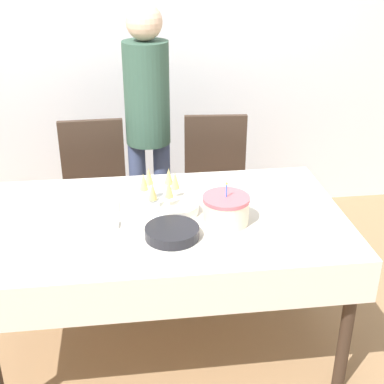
% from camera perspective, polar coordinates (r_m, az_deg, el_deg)
% --- Properties ---
extents(ground_plane, '(12.00, 12.00, 0.00)m').
position_cam_1_polar(ground_plane, '(3.02, -2.51, -15.43)').
color(ground_plane, '#93704C').
extents(wall_back, '(8.00, 0.05, 2.70)m').
position_cam_1_polar(wall_back, '(3.91, -5.01, 16.31)').
color(wall_back, silver).
rests_on(wall_back, ground_plane).
extents(dining_table, '(1.73, 1.01, 0.76)m').
position_cam_1_polar(dining_table, '(2.63, -2.78, -4.59)').
color(dining_table, silver).
rests_on(dining_table, ground_plane).
extents(dining_chair_far_left, '(0.43, 0.43, 0.96)m').
position_cam_1_polar(dining_chair_far_left, '(3.43, -10.31, 0.09)').
color(dining_chair_far_left, '#38281E').
rests_on(dining_chair_far_left, ground_plane).
extents(dining_chair_far_right, '(0.45, 0.45, 0.96)m').
position_cam_1_polar(dining_chair_far_right, '(3.46, 2.58, 0.80)').
color(dining_chair_far_right, '#38281E').
rests_on(dining_chair_far_right, ground_plane).
extents(birthday_cake, '(0.22, 0.22, 0.21)m').
position_cam_1_polar(birthday_cake, '(2.50, 3.63, -1.87)').
color(birthday_cake, beige).
rests_on(birthday_cake, dining_table).
extents(champagne_tray, '(0.29, 0.29, 0.18)m').
position_cam_1_polar(champagne_tray, '(2.63, -3.45, 0.08)').
color(champagne_tray, silver).
rests_on(champagne_tray, dining_table).
extents(plate_stack_main, '(0.25, 0.25, 0.05)m').
position_cam_1_polar(plate_stack_main, '(2.40, -2.14, -4.33)').
color(plate_stack_main, black).
rests_on(plate_stack_main, dining_table).
extents(plate_stack_dessert, '(0.19, 0.19, 0.05)m').
position_cam_1_polar(plate_stack_dessert, '(2.60, -1.41, -1.74)').
color(plate_stack_dessert, silver).
rests_on(plate_stack_dessert, dining_table).
extents(cake_knife, '(0.30, 0.03, 0.00)m').
position_cam_1_polar(cake_knife, '(2.36, 4.64, -5.54)').
color(cake_knife, silver).
rests_on(cake_knife, dining_table).
extents(fork_pile, '(0.17, 0.07, 0.02)m').
position_cam_1_polar(fork_pile, '(2.53, -9.73, -3.40)').
color(fork_pile, silver).
rests_on(fork_pile, dining_table).
extents(napkin_pile, '(0.15, 0.15, 0.01)m').
position_cam_1_polar(napkin_pile, '(2.69, -9.44, -1.57)').
color(napkin_pile, white).
rests_on(napkin_pile, dining_table).
extents(person_standing, '(0.28, 0.28, 1.64)m').
position_cam_1_polar(person_standing, '(3.37, -4.76, 8.44)').
color(person_standing, '#3F4C72').
rests_on(person_standing, ground_plane).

